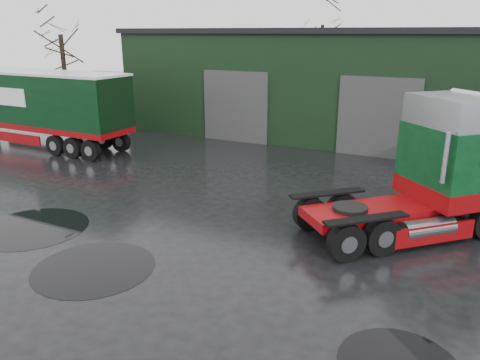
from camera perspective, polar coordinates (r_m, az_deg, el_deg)
name	(u,v)px	position (r m, az deg, el deg)	size (l,w,h in m)	color
ground	(199,264)	(13.13, -5.06, -10.13)	(100.00, 100.00, 0.00)	black
warehouse	(399,83)	(30.28, 18.83, 11.14)	(32.40, 12.40, 6.30)	black
hero_tractor	(402,168)	(14.97, 19.10, 1.37)	(2.95, 6.95, 4.32)	#0A3A19
trailer_left	(26,108)	(28.77, -24.62, 8.00)	(2.73, 13.33, 4.14)	silver
tree_left	(64,63)	(31.91, -20.71, 13.22)	(4.40, 4.40, 8.50)	black
tree_back_a	(321,48)	(41.69, 9.89, 15.53)	(4.40, 4.40, 9.50)	black
puddle_0	(94,268)	(13.46, -17.35, -10.18)	(3.28, 3.28, 0.01)	black
puddle_1	(392,219)	(16.79, 18.10, -4.58)	(2.46, 2.46, 0.01)	black
puddle_2	(33,228)	(16.73, -23.96, -5.35)	(3.54, 3.54, 0.01)	black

